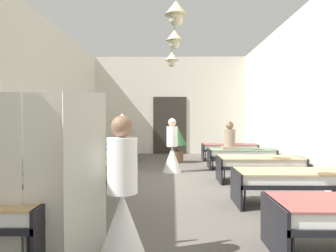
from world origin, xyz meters
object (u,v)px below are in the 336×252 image
(patient_seated_secondary, at_px, (230,139))
(potted_plant, at_px, (177,139))
(bed_right_row_1, at_px, (292,179))
(patient_seated_primary, at_px, (119,136))
(bed_left_row_4, at_px, (110,148))
(privacy_screen, at_px, (44,177))
(bed_right_row_4, at_px, (229,148))
(nurse_mid_aisle, at_px, (122,210))
(bed_right_row_2, at_px, (260,163))
(bed_left_row_2, at_px, (76,162))
(bed_right_row_3, at_px, (241,154))
(nurse_near_aisle, at_px, (172,153))
(bed_left_row_1, at_px, (41,178))
(bed_left_row_3, at_px, (97,153))

(patient_seated_secondary, relative_size, potted_plant, 0.64)
(bed_right_row_1, height_order, patient_seated_primary, patient_seated_primary)
(bed_left_row_4, distance_m, privacy_screen, 7.85)
(bed_right_row_4, height_order, nurse_mid_aisle, nurse_mid_aisle)
(bed_right_row_2, xyz_separation_m, privacy_screen, (-3.29, -3.98, 0.41))
(bed_left_row_2, bearing_deg, bed_right_row_3, 24.13)
(nurse_near_aisle, distance_m, patient_seated_primary, 3.10)
(bed_left_row_1, bearing_deg, bed_left_row_2, 90.00)
(nurse_near_aisle, distance_m, privacy_screen, 5.41)
(patient_seated_primary, distance_m, patient_seated_secondary, 4.03)
(patient_seated_primary, bearing_deg, bed_right_row_4, 1.11)
(bed_right_row_2, relative_size, nurse_mid_aisle, 1.28)
(bed_left_row_1, distance_m, bed_right_row_1, 4.24)
(bed_left_row_1, bearing_deg, bed_right_row_1, 0.00)
(bed_left_row_2, height_order, patient_seated_secondary, patient_seated_secondary)
(potted_plant, bearing_deg, patient_seated_primary, 163.92)
(nurse_mid_aisle, bearing_deg, bed_left_row_3, -153.83)
(bed_left_row_2, bearing_deg, bed_right_row_2, 0.00)
(bed_left_row_4, relative_size, patient_seated_primary, 2.38)
(bed_left_row_3, bearing_deg, bed_right_row_4, 24.13)
(bed_right_row_3, height_order, patient_seated_primary, patient_seated_primary)
(bed_right_row_2, relative_size, nurse_near_aisle, 1.28)
(bed_left_row_2, distance_m, potted_plant, 3.95)
(bed_right_row_4, bearing_deg, potted_plant, -160.45)
(bed_left_row_3, xyz_separation_m, privacy_screen, (0.95, -5.88, 0.41))
(patient_seated_secondary, bearing_deg, nurse_mid_aisle, -110.22)
(bed_right_row_3, distance_m, bed_left_row_4, 4.65)
(bed_right_row_3, xyz_separation_m, patient_seated_primary, (-3.89, 1.82, 0.43))
(bed_right_row_2, bearing_deg, bed_left_row_1, -155.87)
(bed_left_row_2, xyz_separation_m, nurse_mid_aisle, (1.75, -4.02, 0.09))
(bed_right_row_1, bearing_deg, bed_left_row_3, 138.14)
(bed_left_row_4, bearing_deg, nurse_near_aisle, -48.60)
(bed_left_row_3, bearing_deg, bed_left_row_2, -90.00)
(bed_right_row_3, relative_size, bed_left_row_4, 1.00)
(nurse_near_aisle, bearing_deg, patient_seated_secondary, -86.16)
(bed_left_row_2, distance_m, bed_right_row_4, 5.69)
(bed_left_row_1, height_order, potted_plant, potted_plant)
(bed_left_row_3, height_order, potted_plant, potted_plant)
(bed_right_row_1, relative_size, bed_right_row_3, 1.00)
(nurse_mid_aisle, bearing_deg, bed_right_row_1, 140.08)
(bed_right_row_3, xyz_separation_m, privacy_screen, (-3.29, -5.88, 0.41))
(bed_right_row_1, relative_size, bed_left_row_2, 1.00)
(bed_left_row_1, bearing_deg, nurse_mid_aisle, -50.52)
(bed_left_row_2, relative_size, patient_seated_primary, 2.38)
(bed_left_row_2, xyz_separation_m, privacy_screen, (0.95, -3.98, 0.41))
(nurse_near_aisle, bearing_deg, bed_right_row_4, -52.36)
(bed_left_row_4, bearing_deg, bed_right_row_3, -24.13)
(bed_left_row_1, height_order, bed_left_row_4, same)
(bed_right_row_3, xyz_separation_m, nurse_near_aisle, (-2.01, -0.63, 0.09))
(bed_left_row_1, relative_size, privacy_screen, 1.12)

